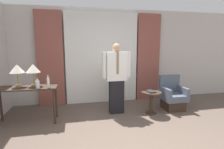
{
  "coord_description": "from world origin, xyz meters",
  "views": [
    {
      "loc": [
        -0.77,
        -1.94,
        1.65
      ],
      "look_at": [
        0.06,
        1.96,
        0.99
      ],
      "focal_mm": 28.0,
      "sensor_mm": 36.0,
      "label": 1
    }
  ],
  "objects_px": {
    "table_lamp_right": "(33,69)",
    "armchair": "(172,97)",
    "book": "(151,91)",
    "bottle_near_edge": "(38,84)",
    "desk": "(26,93)",
    "table_lamp_left": "(17,69)",
    "bottle_by_lamp": "(48,82)",
    "person": "(116,76)",
    "side_table": "(151,99)"
  },
  "relations": [
    {
      "from": "table_lamp_left",
      "to": "armchair",
      "type": "bearing_deg",
      "value": 0.68
    },
    {
      "from": "armchair",
      "to": "book",
      "type": "height_order",
      "value": "armchair"
    },
    {
      "from": "desk",
      "to": "side_table",
      "type": "height_order",
      "value": "desk"
    },
    {
      "from": "desk",
      "to": "table_lamp_left",
      "type": "relative_size",
      "value": 2.69
    },
    {
      "from": "desk",
      "to": "table_lamp_right",
      "type": "height_order",
      "value": "table_lamp_right"
    },
    {
      "from": "bottle_by_lamp",
      "to": "book",
      "type": "relative_size",
      "value": 1.05
    },
    {
      "from": "table_lamp_right",
      "to": "side_table",
      "type": "xyz_separation_m",
      "value": [
        2.68,
        -0.16,
        -0.79
      ]
    },
    {
      "from": "table_lamp_left",
      "to": "bottle_near_edge",
      "type": "bearing_deg",
      "value": -29.31
    },
    {
      "from": "person",
      "to": "side_table",
      "type": "distance_m",
      "value": 1.01
    },
    {
      "from": "table_lamp_left",
      "to": "person",
      "type": "xyz_separation_m",
      "value": [
        2.17,
        0.08,
        -0.24
      ]
    },
    {
      "from": "bottle_by_lamp",
      "to": "person",
      "type": "bearing_deg",
      "value": 10.74
    },
    {
      "from": "book",
      "to": "person",
      "type": "bearing_deg",
      "value": 162.99
    },
    {
      "from": "desk",
      "to": "armchair",
      "type": "bearing_deg",
      "value": 1.95
    },
    {
      "from": "table_lamp_left",
      "to": "desk",
      "type": "bearing_deg",
      "value": -25.98
    },
    {
      "from": "side_table",
      "to": "table_lamp_left",
      "type": "bearing_deg",
      "value": 176.94
    },
    {
      "from": "bottle_near_edge",
      "to": "book",
      "type": "height_order",
      "value": "bottle_near_edge"
    },
    {
      "from": "desk",
      "to": "bottle_by_lamp",
      "type": "relative_size",
      "value": 4.85
    },
    {
      "from": "desk",
      "to": "table_lamp_left",
      "type": "distance_m",
      "value": 0.53
    },
    {
      "from": "table_lamp_right",
      "to": "bottle_by_lamp",
      "type": "height_order",
      "value": "table_lamp_right"
    },
    {
      "from": "person",
      "to": "armchair",
      "type": "distance_m",
      "value": 1.63
    },
    {
      "from": "table_lamp_left",
      "to": "person",
      "type": "bearing_deg",
      "value": 1.98
    },
    {
      "from": "bottle_near_edge",
      "to": "book",
      "type": "xyz_separation_m",
      "value": [
        2.54,
        0.07,
        -0.3
      ]
    },
    {
      "from": "table_lamp_right",
      "to": "armchair",
      "type": "height_order",
      "value": "table_lamp_right"
    },
    {
      "from": "person",
      "to": "side_table",
      "type": "xyz_separation_m",
      "value": [
        0.82,
        -0.24,
        -0.55
      ]
    },
    {
      "from": "desk",
      "to": "book",
      "type": "xyz_separation_m",
      "value": [
        2.81,
        -0.09,
        -0.1
      ]
    },
    {
      "from": "desk",
      "to": "bottle_by_lamp",
      "type": "xyz_separation_m",
      "value": [
        0.48,
        -0.14,
        0.24
      ]
    },
    {
      "from": "armchair",
      "to": "book",
      "type": "relative_size",
      "value": 3.47
    },
    {
      "from": "desk",
      "to": "bottle_near_edge",
      "type": "bearing_deg",
      "value": -31.13
    },
    {
      "from": "table_lamp_right",
      "to": "armchair",
      "type": "relative_size",
      "value": 0.55
    },
    {
      "from": "book",
      "to": "bottle_by_lamp",
      "type": "bearing_deg",
      "value": -178.86
    },
    {
      "from": "table_lamp_right",
      "to": "bottle_by_lamp",
      "type": "relative_size",
      "value": 1.81
    },
    {
      "from": "table_lamp_left",
      "to": "side_table",
      "type": "height_order",
      "value": "table_lamp_left"
    },
    {
      "from": "person",
      "to": "side_table",
      "type": "relative_size",
      "value": 3.11
    },
    {
      "from": "table_lamp_right",
      "to": "armchair",
      "type": "distance_m",
      "value": 3.47
    },
    {
      "from": "table_lamp_left",
      "to": "side_table",
      "type": "bearing_deg",
      "value": -3.06
    },
    {
      "from": "table_lamp_right",
      "to": "book",
      "type": "height_order",
      "value": "table_lamp_right"
    },
    {
      "from": "bottle_near_edge",
      "to": "bottle_by_lamp",
      "type": "height_order",
      "value": "bottle_by_lamp"
    },
    {
      "from": "bottle_near_edge",
      "to": "person",
      "type": "distance_m",
      "value": 1.77
    },
    {
      "from": "bottle_near_edge",
      "to": "side_table",
      "type": "xyz_separation_m",
      "value": [
        2.56,
        0.08,
        -0.5
      ]
    },
    {
      "from": "table_lamp_right",
      "to": "bottle_near_edge",
      "type": "height_order",
      "value": "table_lamp_right"
    },
    {
      "from": "desk",
      "to": "side_table",
      "type": "bearing_deg",
      "value": -1.69
    },
    {
      "from": "person",
      "to": "bottle_near_edge",
      "type": "bearing_deg",
      "value": -169.65
    },
    {
      "from": "bottle_by_lamp",
      "to": "armchair",
      "type": "height_order",
      "value": "bottle_by_lamp"
    },
    {
      "from": "bottle_by_lamp",
      "to": "side_table",
      "type": "relative_size",
      "value": 0.48
    },
    {
      "from": "bottle_by_lamp",
      "to": "side_table",
      "type": "bearing_deg",
      "value": 1.36
    },
    {
      "from": "table_lamp_left",
      "to": "table_lamp_right",
      "type": "bearing_deg",
      "value": 0.0
    },
    {
      "from": "desk",
      "to": "person",
      "type": "distance_m",
      "value": 2.04
    },
    {
      "from": "bottle_by_lamp",
      "to": "desk",
      "type": "bearing_deg",
      "value": 163.82
    },
    {
      "from": "side_table",
      "to": "desk",
      "type": "bearing_deg",
      "value": 178.31
    },
    {
      "from": "table_lamp_right",
      "to": "person",
      "type": "xyz_separation_m",
      "value": [
        1.86,
        0.08,
        -0.24
      ]
    }
  ]
}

